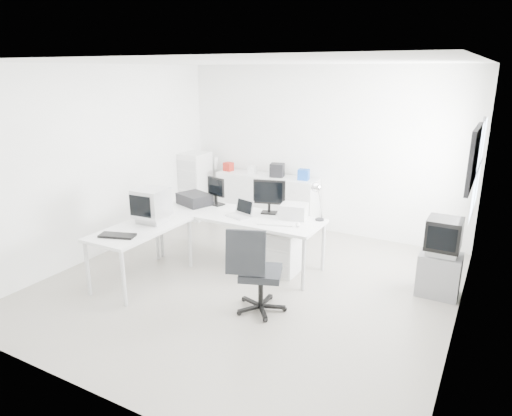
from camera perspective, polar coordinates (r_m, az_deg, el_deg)
The scene contains 30 objects.
floor at distance 6.11m, azimuth -0.91°, elevation -9.49°, with size 5.00×5.00×0.01m, color #B4AFA1.
ceiling at distance 5.47m, azimuth -1.06°, elevation 17.77°, with size 5.00×5.00×0.01m, color white.
back_wall at distance 7.86m, azimuth 8.15°, elevation 7.09°, with size 5.00×0.02×2.80m, color white.
left_wall at distance 7.18m, azimuth -18.68°, elevation 5.45°, with size 0.02×5.00×2.80m, color white.
right_wall at distance 4.94m, azimuth 25.12°, elevation -0.21°, with size 0.02×5.00×2.80m, color white.
window at distance 6.06m, azimuth 26.07°, elevation 4.56°, with size 0.02×1.20×1.10m, color white, non-canonical shape.
wall_picture at distance 4.93m, azimuth 25.59°, elevation 5.71°, with size 0.04×0.90×0.60m, color black, non-canonical shape.
main_desk at distance 6.60m, azimuth -2.09°, elevation -3.89°, with size 2.40×0.80×0.75m, color silver, non-canonical shape.
side_desk at distance 6.26m, azimuth -14.06°, elevation -5.59°, with size 0.70×1.40×0.75m, color silver, non-canonical shape.
drawer_pedestal at distance 6.36m, azimuth 3.60°, elevation -5.46°, with size 0.40×0.50×0.60m, color silver.
inkjet_printer at distance 6.98m, azimuth -7.71°, elevation 1.11°, with size 0.47×0.37×0.17m, color black.
lcd_monitor_small at distance 6.90m, azimuth -5.00°, elevation 2.07°, with size 0.33×0.19×0.41m, color black, non-canonical shape.
lcd_monitor_large at distance 6.45m, azimuth 1.66°, elevation 1.35°, with size 0.46×0.18×0.47m, color black, non-canonical shape.
laptop at distance 6.34m, azimuth -2.21°, elevation -0.17°, with size 0.32×0.33×0.21m, color #B7B7BA, non-canonical shape.
white_keyboard at distance 6.05m, azimuth 2.45°, elevation -1.98°, with size 0.47×0.14×0.02m, color silver.
white_mouse at distance 5.97m, azimuth 5.24°, elevation -2.09°, with size 0.06×0.06×0.06m, color silver.
laser_printer at distance 6.30m, azimuth 4.77°, elevation -0.38°, with size 0.35×0.30×0.20m, color #B9B9B9.
desk_lamp at distance 6.21m, azimuth 8.05°, elevation 0.51°, with size 0.15×0.15×0.46m, color silver, non-canonical shape.
crt_monitor at distance 6.24m, azimuth -12.90°, elevation 0.21°, with size 0.38×0.38×0.44m, color #B7B7BA, non-canonical shape.
black_keyboard at distance 5.86m, azimuth -16.95°, elevation -3.31°, with size 0.44×0.18×0.03m, color black.
office_chair at distance 5.28m, azimuth 0.60°, elevation -7.62°, with size 0.61×0.61×1.05m, color #232528, non-canonical shape.
tv_cabinet at distance 6.18m, azimuth 21.90°, elevation -7.71°, with size 0.50×0.41×0.54m, color slate.
crt_tv at distance 6.00m, azimuth 22.41°, elevation -3.40°, with size 0.50×0.48×0.45m, color black, non-canonical shape.
sideboard at distance 8.19m, azimuth 1.35°, elevation 0.93°, with size 1.86×0.46×0.93m, color silver.
clutter_box_a at distance 8.44m, azimuth -3.47°, elevation 5.18°, with size 0.15×0.14×0.15m, color #A32017.
clutter_box_b at distance 8.20m, azimuth -0.49°, elevation 4.79°, with size 0.14×0.12×0.14m, color silver.
clutter_box_c at distance 7.96m, azimuth 2.66°, elevation 4.75°, with size 0.23×0.21×0.23m, color black.
clutter_box_d at distance 7.76m, azimuth 5.98°, elevation 4.17°, with size 0.18×0.16×0.18m, color #1747A2.
clutter_bottle at distance 8.63m, azimuth -5.03°, elevation 5.63°, with size 0.07×0.07×0.22m, color silver.
filing_cabinet at distance 8.66m, azimuth -7.53°, elevation 2.77°, with size 0.44×0.52×1.25m, color silver.
Camera 1 is at (2.72, -4.75, 2.72)m, focal length 32.00 mm.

